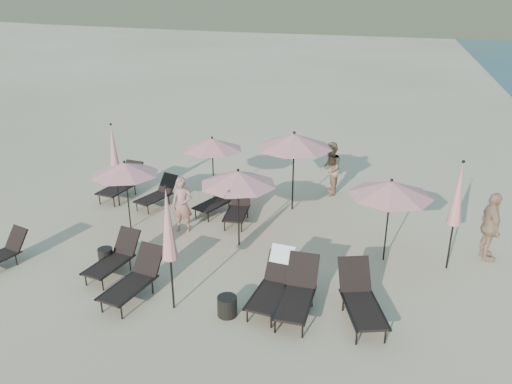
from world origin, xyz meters
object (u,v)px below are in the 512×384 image
(lounger_0, at_px, (1,253))
(umbrella_open_2, at_px, (391,189))
(lounger_7, at_px, (158,193))
(umbrella_closed_2, at_px, (113,149))
(umbrella_open_1, at_px, (238,178))
(umbrella_open_4, at_px, (294,141))
(lounger_3, at_px, (274,282))
(beachgoer_b, at_px, (330,169))
(umbrella_closed_1, at_px, (458,195))
(umbrella_closed_0, at_px, (168,225))
(lounger_6, at_px, (122,183))
(side_table_1, at_px, (227,306))
(lounger_8, at_px, (217,199))
(umbrella_open_0, at_px, (125,169))
(umbrella_open_3, at_px, (212,144))
(beachgoer_c, at_px, (490,227))
(side_table_0, at_px, (106,257))
(beachgoer_a, at_px, (182,205))
(lounger_9, at_px, (238,208))
(lounger_5, at_px, (361,298))
(lounger_2, at_px, (134,279))
(lounger_4, at_px, (297,292))

(lounger_0, xyz_separation_m, umbrella_open_2, (9.04, 2.96, 1.55))
(lounger_7, height_order, umbrella_closed_2, umbrella_closed_2)
(umbrella_open_1, relative_size, umbrella_open_4, 0.86)
(lounger_3, height_order, beachgoer_b, beachgoer_b)
(lounger_0, bearing_deg, umbrella_closed_1, 30.99)
(umbrella_closed_1, bearing_deg, umbrella_closed_2, 172.91)
(lounger_0, bearing_deg, umbrella_open_4, 56.88)
(umbrella_open_2, relative_size, umbrella_closed_0, 0.78)
(lounger_6, height_order, umbrella_closed_2, umbrella_closed_2)
(lounger_3, bearing_deg, side_table_1, -132.63)
(lounger_8, height_order, umbrella_open_0, umbrella_open_0)
(umbrella_open_3, bearing_deg, beachgoer_c, -13.05)
(side_table_1, bearing_deg, lounger_7, 129.26)
(umbrella_open_4, distance_m, side_table_0, 6.30)
(umbrella_open_0, bearing_deg, beachgoer_b, 39.17)
(lounger_0, xyz_separation_m, side_table_0, (2.46, 0.73, -0.15))
(umbrella_open_3, xyz_separation_m, beachgoer_a, (0.02, -2.50, -1.06))
(umbrella_open_4, bearing_deg, lounger_9, -137.12)
(umbrella_open_0, height_order, umbrella_open_3, umbrella_open_3)
(lounger_7, bearing_deg, umbrella_closed_1, 6.01)
(lounger_5, bearing_deg, beachgoer_c, 30.09)
(umbrella_open_0, bearing_deg, umbrella_closed_2, 130.67)
(lounger_2, height_order, beachgoer_a, beachgoer_a)
(lounger_4, height_order, lounger_6, lounger_6)
(umbrella_open_3, bearing_deg, lounger_6, -167.14)
(umbrella_open_2, bearing_deg, umbrella_closed_1, 0.49)
(lounger_9, bearing_deg, lounger_8, 144.76)
(lounger_8, distance_m, umbrella_open_1, 2.73)
(lounger_3, distance_m, beachgoer_a, 4.30)
(umbrella_open_4, bearing_deg, umbrella_closed_2, -166.71)
(lounger_7, bearing_deg, umbrella_closed_0, -43.77)
(lounger_8, bearing_deg, beachgoer_b, 57.27)
(lounger_7, height_order, umbrella_open_0, umbrella_open_0)
(umbrella_open_1, bearing_deg, lounger_3, -56.53)
(umbrella_open_4, xyz_separation_m, beachgoer_c, (5.39, -1.72, -1.32))
(side_table_0, bearing_deg, umbrella_closed_0, -26.22)
(lounger_0, xyz_separation_m, lounger_9, (4.76, 4.18, 0.03))
(lounger_7, distance_m, beachgoer_b, 5.67)
(lounger_2, bearing_deg, umbrella_open_2, 41.17)
(umbrella_open_0, bearing_deg, lounger_8, 40.86)
(beachgoer_a, xyz_separation_m, beachgoer_b, (3.57, 3.93, 0.09))
(beachgoer_b, bearing_deg, lounger_6, -78.88)
(side_table_0, bearing_deg, beachgoer_c, 18.30)
(lounger_9, bearing_deg, umbrella_open_4, 36.15)
(lounger_0, height_order, beachgoer_b, beachgoer_b)
(lounger_6, xyz_separation_m, lounger_8, (3.46, -0.31, -0.06))
(lounger_9, distance_m, umbrella_open_4, 2.59)
(umbrella_open_0, xyz_separation_m, umbrella_closed_2, (-1.14, 1.33, 0.07))
(umbrella_open_0, bearing_deg, side_table_0, -76.09)
(lounger_7, bearing_deg, umbrella_open_2, 3.70)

